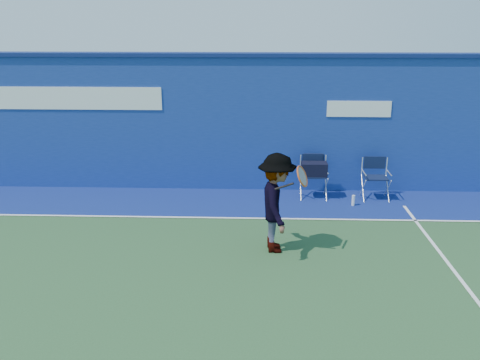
{
  "coord_description": "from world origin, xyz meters",
  "views": [
    {
      "loc": [
        1.39,
        -6.16,
        3.81
      ],
      "look_at": [
        1.07,
        2.6,
        1.0
      ],
      "focal_mm": 38.0,
      "sensor_mm": 36.0,
      "label": 1
    }
  ],
  "objects_px": {
    "directors_chair_right": "(375,186)",
    "water_bottle": "(353,200)",
    "directors_chair_left": "(313,180)",
    "tennis_player": "(277,203)"
  },
  "relations": [
    {
      "from": "water_bottle",
      "to": "directors_chair_right",
      "type": "bearing_deg",
      "value": 40.18
    },
    {
      "from": "directors_chair_right",
      "to": "tennis_player",
      "type": "height_order",
      "value": "tennis_player"
    },
    {
      "from": "directors_chair_left",
      "to": "tennis_player",
      "type": "height_order",
      "value": "tennis_player"
    },
    {
      "from": "directors_chair_right",
      "to": "water_bottle",
      "type": "relative_size",
      "value": 3.89
    },
    {
      "from": "tennis_player",
      "to": "directors_chair_right",
      "type": "bearing_deg",
      "value": 49.71
    },
    {
      "from": "directors_chair_left",
      "to": "tennis_player",
      "type": "bearing_deg",
      "value": -108.57
    },
    {
      "from": "directors_chair_right",
      "to": "water_bottle",
      "type": "xyz_separation_m",
      "value": [
        -0.54,
        -0.46,
        -0.17
      ]
    },
    {
      "from": "directors_chair_right",
      "to": "water_bottle",
      "type": "height_order",
      "value": "directors_chair_right"
    },
    {
      "from": "directors_chair_left",
      "to": "directors_chair_right",
      "type": "bearing_deg",
      "value": -1.93
    },
    {
      "from": "directors_chair_left",
      "to": "water_bottle",
      "type": "distance_m",
      "value": 0.99
    }
  ]
}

